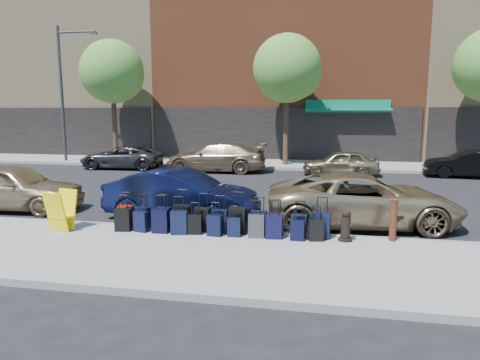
% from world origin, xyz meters
% --- Properties ---
extents(ground, '(120.00, 120.00, 0.00)m').
position_xyz_m(ground, '(0.00, 0.00, 0.00)').
color(ground, black).
rests_on(ground, ground).
extents(sidewalk_near, '(60.00, 4.00, 0.15)m').
position_xyz_m(sidewalk_near, '(0.00, -6.50, 0.07)').
color(sidewalk_near, gray).
rests_on(sidewalk_near, ground).
extents(sidewalk_far, '(60.00, 4.00, 0.15)m').
position_xyz_m(sidewalk_far, '(0.00, 10.00, 0.07)').
color(sidewalk_far, gray).
rests_on(sidewalk_far, ground).
extents(curb_near, '(60.00, 0.08, 0.15)m').
position_xyz_m(curb_near, '(0.00, -4.48, 0.07)').
color(curb_near, gray).
rests_on(curb_near, ground).
extents(curb_far, '(60.00, 0.08, 0.15)m').
position_xyz_m(curb_far, '(0.00, 7.98, 0.07)').
color(curb_far, gray).
rests_on(curb_far, ground).
extents(building_left, '(15.00, 12.12, 16.00)m').
position_xyz_m(building_left, '(-16.00, 17.98, 7.98)').
color(building_left, tan).
rests_on(building_left, ground).
extents(building_center, '(17.00, 12.85, 20.00)m').
position_xyz_m(building_center, '(0.00, 17.99, 9.98)').
color(building_center, brown).
rests_on(building_center, ground).
extents(tree_left, '(3.80, 3.80, 7.27)m').
position_xyz_m(tree_left, '(-9.86, 9.50, 5.41)').
color(tree_left, black).
rests_on(tree_left, sidewalk_far).
extents(tree_center, '(3.80, 3.80, 7.27)m').
position_xyz_m(tree_center, '(0.64, 9.50, 5.41)').
color(tree_center, black).
rests_on(tree_center, sidewalk_far).
extents(streetlight, '(2.59, 0.18, 8.00)m').
position_xyz_m(streetlight, '(-12.80, 8.80, 4.66)').
color(streetlight, '#333338').
rests_on(streetlight, sidewalk_far).
extents(suitcase_front_0, '(0.40, 0.24, 0.94)m').
position_xyz_m(suitcase_front_0, '(-2.52, -4.80, 0.45)').
color(suitcase_front_0, '#9E1A0A').
rests_on(suitcase_front_0, sidewalk_near).
extents(suitcase_front_1, '(0.41, 0.27, 0.91)m').
position_xyz_m(suitcase_front_1, '(-2.05, -4.81, 0.43)').
color(suitcase_front_1, black).
rests_on(suitcase_front_1, sidewalk_near).
extents(suitcase_front_2, '(0.41, 0.27, 0.92)m').
position_xyz_m(suitcase_front_2, '(-1.49, -4.77, 0.44)').
color(suitcase_front_2, black).
rests_on(suitcase_front_2, sidewalk_near).
extents(suitcase_front_3, '(0.45, 0.26, 1.06)m').
position_xyz_m(suitcase_front_3, '(-0.98, -4.78, 0.48)').
color(suitcase_front_3, black).
rests_on(suitcase_front_3, sidewalk_near).
extents(suitcase_front_4, '(0.42, 0.26, 0.97)m').
position_xyz_m(suitcase_front_4, '(-0.43, -4.77, 0.46)').
color(suitcase_front_4, black).
rests_on(suitcase_front_4, sidewalk_near).
extents(suitcase_front_5, '(0.40, 0.23, 0.95)m').
position_xyz_m(suitcase_front_5, '(0.03, -4.84, 0.45)').
color(suitcase_front_5, black).
rests_on(suitcase_front_5, sidewalk_near).
extents(suitcase_front_6, '(0.46, 0.29, 1.05)m').
position_xyz_m(suitcase_front_6, '(0.49, -4.79, 0.48)').
color(suitcase_front_6, black).
rests_on(suitcase_front_6, sidewalk_near).
extents(suitcase_front_7, '(0.41, 0.25, 0.95)m').
position_xyz_m(suitcase_front_7, '(1.02, -4.79, 0.45)').
color(suitcase_front_7, black).
rests_on(suitcase_front_7, sidewalk_near).
extents(suitcase_front_8, '(0.40, 0.26, 0.90)m').
position_xyz_m(suitcase_front_8, '(1.45, -4.80, 0.43)').
color(suitcase_front_8, black).
rests_on(suitcase_front_8, sidewalk_near).
extents(suitcase_front_9, '(0.40, 0.26, 0.90)m').
position_xyz_m(suitcase_front_9, '(2.02, -4.83, 0.43)').
color(suitcase_front_9, black).
rests_on(suitcase_front_9, sidewalk_near).
extents(suitcase_front_10, '(0.45, 0.29, 1.02)m').
position_xyz_m(suitcase_front_10, '(2.55, -4.85, 0.47)').
color(suitcase_front_10, black).
rests_on(suitcase_front_10, sidewalk_near).
extents(suitcase_back_0, '(0.42, 0.28, 0.93)m').
position_xyz_m(suitcase_back_0, '(-2.44, -5.14, 0.44)').
color(suitcase_back_0, black).
rests_on(suitcase_back_0, sidewalk_near).
extents(suitcase_back_1, '(0.39, 0.27, 0.85)m').
position_xyz_m(suitcase_back_1, '(-1.96, -5.12, 0.41)').
color(suitcase_back_1, black).
rests_on(suitcase_back_1, sidewalk_near).
extents(suitcase_back_2, '(0.42, 0.26, 0.96)m').
position_xyz_m(suitcase_back_2, '(-1.44, -5.12, 0.45)').
color(suitcase_back_2, black).
rests_on(suitcase_back_2, sidewalk_near).
extents(suitcase_back_3, '(0.44, 0.31, 0.96)m').
position_xyz_m(suitcase_back_3, '(-0.94, -5.15, 0.45)').
color(suitcase_back_3, black).
rests_on(suitcase_back_3, sidewalk_near).
extents(suitcase_back_4, '(0.36, 0.24, 0.80)m').
position_xyz_m(suitcase_back_4, '(-0.55, -5.08, 0.40)').
color(suitcase_back_4, black).
rests_on(suitcase_back_4, sidewalk_near).
extents(suitcase_back_5, '(0.37, 0.23, 0.84)m').
position_xyz_m(suitcase_back_5, '(-0.03, -5.13, 0.41)').
color(suitcase_back_5, black).
rests_on(suitcase_back_5, sidewalk_near).
extents(suitcase_back_6, '(0.33, 0.20, 0.76)m').
position_xyz_m(suitcase_back_6, '(0.45, -5.10, 0.39)').
color(suitcase_back_6, black).
rests_on(suitcase_back_6, sidewalk_near).
extents(suitcase_back_7, '(0.42, 0.28, 0.92)m').
position_xyz_m(suitcase_back_7, '(0.99, -5.08, 0.44)').
color(suitcase_back_7, '#343438').
rests_on(suitcase_back_7, sidewalk_near).
extents(suitcase_back_8, '(0.41, 0.26, 0.93)m').
position_xyz_m(suitcase_back_8, '(1.43, -5.08, 0.44)').
color(suitcase_back_8, black).
rests_on(suitcase_back_8, sidewalk_near).
extents(suitcase_back_9, '(0.34, 0.21, 0.78)m').
position_xyz_m(suitcase_back_9, '(2.00, -5.12, 0.39)').
color(suitcase_back_9, black).
rests_on(suitcase_back_9, sidewalk_near).
extents(suitcase_back_10, '(0.38, 0.25, 0.83)m').
position_xyz_m(suitcase_back_10, '(2.44, -5.07, 0.41)').
color(suitcase_back_10, black).
rests_on(suitcase_back_10, sidewalk_near).
extents(fire_hydrant, '(0.39, 0.34, 0.76)m').
position_xyz_m(fire_hydrant, '(3.12, -4.94, 0.50)').
color(fire_hydrant, black).
rests_on(fire_hydrant, sidewalk_near).
extents(bollard, '(0.19, 0.19, 1.01)m').
position_xyz_m(bollard, '(4.22, -4.74, 0.67)').
color(bollard, '#38190C').
rests_on(bollard, sidewalk_near).
extents(display_rack, '(0.69, 0.73, 1.04)m').
position_xyz_m(display_rack, '(-4.02, -5.39, 0.66)').
color(display_rack, yellow).
rests_on(display_rack, sidewalk_near).
extents(car_near_0, '(4.56, 2.06, 1.52)m').
position_xyz_m(car_near_0, '(-7.31, -3.03, 0.76)').
color(car_near_0, tan).
rests_on(car_near_0, ground).
extents(car_near_1, '(4.67, 2.13, 1.48)m').
position_xyz_m(car_near_1, '(-1.53, -3.20, 0.74)').
color(car_near_1, '#0C1136').
rests_on(car_near_1, ground).
extents(car_near_2, '(5.54, 2.98, 1.48)m').
position_xyz_m(car_near_2, '(3.69, -2.87, 0.74)').
color(car_near_2, tan).
rests_on(car_near_2, ground).
extents(car_far_0, '(4.63, 2.29, 1.26)m').
position_xyz_m(car_far_0, '(-8.43, 7.05, 0.63)').
color(car_far_0, '#373739').
rests_on(car_far_0, ground).
extents(car_far_1, '(5.32, 2.23, 1.53)m').
position_xyz_m(car_far_1, '(-2.96, 6.83, 0.77)').
color(car_far_1, '#9C815F').
rests_on(car_far_1, ground).
extents(car_far_2, '(3.76, 1.57, 1.27)m').
position_xyz_m(car_far_2, '(3.48, 6.59, 0.64)').
color(car_far_2, '#8F7F57').
rests_on(car_far_2, ground).
extents(car_far_3, '(4.06, 1.72, 1.30)m').
position_xyz_m(car_far_3, '(9.49, 7.06, 0.65)').
color(car_far_3, black).
rests_on(car_far_3, ground).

